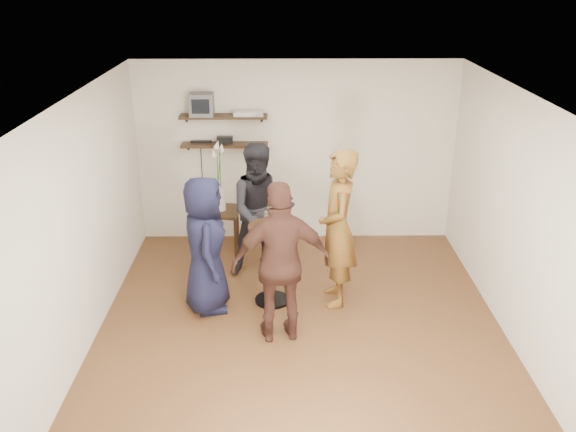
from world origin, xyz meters
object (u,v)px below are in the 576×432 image
object	(u,v)px
person_plaid	(338,229)
crt_monitor	(202,104)
person_navy	(205,245)
drinks_table	(272,254)
person_brown	(281,263)
radio	(225,140)
person_dark	(261,211)
side_table	(221,217)
dvd_deck	(249,113)

from	to	relation	value
person_plaid	crt_monitor	bearing A→B (deg)	-136.98
crt_monitor	person_navy	world-z (taller)	crt_monitor
drinks_table	person_navy	xyz separation A→B (m)	(-0.75, -0.14, 0.18)
drinks_table	person_plaid	bearing A→B (deg)	1.32
crt_monitor	person_brown	xyz separation A→B (m)	(1.07, -2.54, -1.12)
radio	person_brown	distance (m)	2.73
person_plaid	drinks_table	bearing A→B (deg)	-90.00
person_dark	person_brown	world-z (taller)	person_brown
side_table	person_navy	distance (m)	1.57
crt_monitor	person_plaid	xyz separation A→B (m)	(1.73, -1.77, -1.08)
side_table	radio	bearing A→B (deg)	80.78
radio	person_plaid	distance (m)	2.35
person_dark	person_brown	distance (m)	1.53
drinks_table	person_brown	size ratio (longest dim) A/B	0.55
crt_monitor	person_dark	bearing A→B (deg)	-51.46
dvd_deck	drinks_table	size ratio (longest dim) A/B	0.40
side_table	person_dark	size ratio (longest dim) A/B	0.36
dvd_deck	person_dark	size ratio (longest dim) A/B	0.23
person_navy	person_brown	size ratio (longest dim) A/B	0.91
crt_monitor	person_brown	size ratio (longest dim) A/B	0.18
crt_monitor	drinks_table	distance (m)	2.45
person_plaid	side_table	bearing A→B (deg)	-134.26
dvd_deck	person_plaid	bearing A→B (deg)	-58.19
crt_monitor	dvd_deck	bearing A→B (deg)	0.00
side_table	person_brown	size ratio (longest dim) A/B	0.35
person_plaid	person_dark	size ratio (longest dim) A/B	1.08
crt_monitor	side_table	xyz separation A→B (m)	(0.23, -0.38, -1.49)
radio	person_navy	xyz separation A→B (m)	(-0.09, -1.92, -0.70)
dvd_deck	person_plaid	xyz separation A→B (m)	(1.10, -1.77, -0.96)
drinks_table	person_plaid	distance (m)	0.83
side_table	drinks_table	xyz separation A→B (m)	(0.73, -1.41, 0.11)
dvd_deck	drinks_table	distance (m)	2.21
person_dark	drinks_table	bearing A→B (deg)	-90.00
side_table	person_brown	xyz separation A→B (m)	(0.84, -2.17, 0.37)
radio	drinks_table	world-z (taller)	radio
drinks_table	side_table	bearing A→B (deg)	117.33
drinks_table	person_brown	xyz separation A→B (m)	(0.12, -0.76, 0.26)
drinks_table	person_dark	distance (m)	0.80
crt_monitor	side_table	distance (m)	1.56
radio	person_dark	size ratio (longest dim) A/B	0.13
person_navy	side_table	bearing A→B (deg)	-11.35
dvd_deck	person_navy	world-z (taller)	dvd_deck
crt_monitor	person_navy	distance (m)	2.28
person_navy	person_brown	bearing A→B (deg)	-135.85
dvd_deck	crt_monitor	bearing A→B (deg)	180.00
crt_monitor	person_dark	size ratio (longest dim) A/B	0.18
crt_monitor	person_plaid	world-z (taller)	crt_monitor
crt_monitor	person_dark	world-z (taller)	crt_monitor
dvd_deck	radio	size ratio (longest dim) A/B	1.82
drinks_table	person_dark	xyz separation A→B (m)	(-0.14, 0.75, 0.24)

